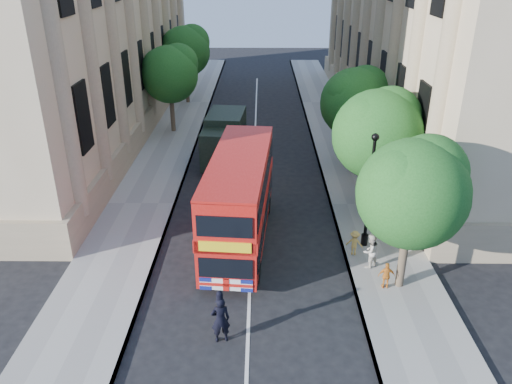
{
  "coord_description": "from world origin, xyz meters",
  "views": [
    {
      "loc": [
        0.4,
        -13.04,
        11.63
      ],
      "look_at": [
        0.21,
        6.78,
        2.3
      ],
      "focal_mm": 35.0,
      "sensor_mm": 36.0,
      "label": 1
    }
  ],
  "objects_px": {
    "double_decker_bus": "(240,197)",
    "woman_pedestrian": "(370,251)",
    "box_van": "(225,140)",
    "police_constable": "(220,320)",
    "lamp_post": "(369,196)"
  },
  "relations": [
    {
      "from": "lamp_post",
      "to": "double_decker_bus",
      "type": "xyz_separation_m",
      "value": [
        -5.5,
        0.45,
        -0.31
      ]
    },
    {
      "from": "lamp_post",
      "to": "box_van",
      "type": "height_order",
      "value": "lamp_post"
    },
    {
      "from": "lamp_post",
      "to": "box_van",
      "type": "distance_m",
      "value": 12.11
    },
    {
      "from": "woman_pedestrian",
      "to": "box_van",
      "type": "bearing_deg",
      "value": -93.16
    },
    {
      "from": "lamp_post",
      "to": "box_van",
      "type": "bearing_deg",
      "value": 124.35
    },
    {
      "from": "box_van",
      "to": "police_constable",
      "type": "bearing_deg",
      "value": -81.97
    },
    {
      "from": "box_van",
      "to": "woman_pedestrian",
      "type": "height_order",
      "value": "box_van"
    },
    {
      "from": "double_decker_bus",
      "to": "box_van",
      "type": "xyz_separation_m",
      "value": [
        -1.31,
        9.51,
        -0.73
      ]
    },
    {
      "from": "lamp_post",
      "to": "woman_pedestrian",
      "type": "height_order",
      "value": "lamp_post"
    },
    {
      "from": "double_decker_bus",
      "to": "police_constable",
      "type": "distance_m",
      "value": 6.63
    },
    {
      "from": "double_decker_bus",
      "to": "police_constable",
      "type": "height_order",
      "value": "double_decker_bus"
    },
    {
      "from": "lamp_post",
      "to": "police_constable",
      "type": "bearing_deg",
      "value": -134.33
    },
    {
      "from": "double_decker_bus",
      "to": "woman_pedestrian",
      "type": "height_order",
      "value": "double_decker_bus"
    },
    {
      "from": "police_constable",
      "to": "lamp_post",
      "type": "bearing_deg",
      "value": -147.82
    },
    {
      "from": "double_decker_bus",
      "to": "woman_pedestrian",
      "type": "relative_size",
      "value": 5.96
    }
  ]
}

